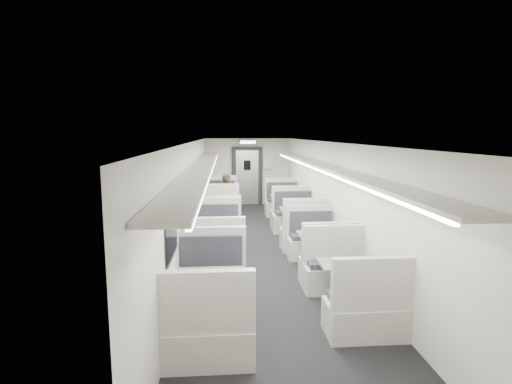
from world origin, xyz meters
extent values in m
cube|color=black|center=(0.00, 0.00, -0.06)|extent=(3.00, 12.00, 0.12)
cube|color=silver|center=(0.00, 0.00, 2.46)|extent=(3.00, 12.00, 0.12)
cube|color=silver|center=(0.00, 6.06, 1.20)|extent=(3.00, 0.12, 2.40)
cube|color=silver|center=(0.00, -6.06, 1.20)|extent=(3.00, 0.12, 2.40)
cube|color=silver|center=(-1.56, 0.00, 1.20)|extent=(0.12, 12.00, 2.40)
cube|color=silver|center=(1.56, 0.00, 1.20)|extent=(0.12, 12.00, 2.40)
cube|color=silver|center=(-1.00, 2.38, 0.24)|extent=(1.15, 0.64, 0.49)
cube|color=#23242E|center=(-1.00, 2.41, 0.54)|extent=(1.02, 0.51, 0.11)
cube|color=silver|center=(-1.00, 2.15, 0.87)|extent=(1.15, 0.13, 0.76)
cube|color=silver|center=(-1.00, 4.07, 0.24)|extent=(1.15, 0.64, 0.49)
cube|color=#23242E|center=(-1.00, 4.04, 0.54)|extent=(1.02, 0.51, 0.11)
cube|color=silver|center=(-1.00, 4.31, 0.87)|extent=(1.15, 0.13, 0.76)
cylinder|color=#BBBBBD|center=(-1.00, 3.23, 0.37)|extent=(0.11, 0.11, 0.75)
cylinder|color=#BBBBBD|center=(-1.00, 3.23, 0.02)|extent=(0.39, 0.39, 0.03)
cube|color=gray|center=(-1.00, 3.23, 0.79)|extent=(0.96, 0.65, 0.04)
cube|color=silver|center=(-1.00, 0.60, 0.24)|extent=(1.12, 0.62, 0.48)
cube|color=#23242E|center=(-1.00, 0.63, 0.53)|extent=(0.99, 0.50, 0.11)
cube|color=silver|center=(-1.00, 0.38, 0.84)|extent=(1.12, 0.13, 0.74)
cube|color=silver|center=(-1.00, 2.25, 0.24)|extent=(1.12, 0.62, 0.48)
cube|color=#23242E|center=(-1.00, 2.22, 0.53)|extent=(0.99, 0.50, 0.11)
cube|color=silver|center=(-1.00, 2.48, 0.84)|extent=(1.12, 0.13, 0.74)
cylinder|color=#BBBBBD|center=(-1.00, 1.43, 0.36)|extent=(0.11, 0.11, 0.73)
cylinder|color=#BBBBBD|center=(-1.00, 1.43, 0.02)|extent=(0.38, 0.38, 0.03)
cube|color=gray|center=(-1.00, 1.43, 0.77)|extent=(0.93, 0.63, 0.04)
cube|color=silver|center=(-1.00, -1.55, 0.23)|extent=(1.10, 0.61, 0.47)
cube|color=#23242E|center=(-1.00, -1.52, 0.52)|extent=(0.97, 0.49, 0.10)
cube|color=silver|center=(-1.00, -1.77, 0.83)|extent=(1.10, 0.12, 0.72)
cube|color=silver|center=(-1.00, 0.06, 0.23)|extent=(1.10, 0.61, 0.47)
cube|color=#23242E|center=(-1.00, 0.03, 0.52)|extent=(0.97, 0.49, 0.10)
cube|color=silver|center=(-1.00, 0.29, 0.83)|extent=(1.10, 0.12, 0.72)
cylinder|color=#BBBBBD|center=(-1.00, -0.74, 0.36)|extent=(0.10, 0.10, 0.71)
cylinder|color=#BBBBBD|center=(-1.00, -0.74, 0.02)|extent=(0.37, 0.37, 0.03)
cube|color=gray|center=(-1.00, -0.74, 0.75)|extent=(0.91, 0.62, 0.04)
cube|color=silver|center=(-1.00, -4.08, 0.23)|extent=(1.06, 0.59, 0.45)
cube|color=#23242E|center=(-1.00, -4.05, 0.50)|extent=(0.94, 0.47, 0.10)
cube|color=silver|center=(-1.00, -4.30, 0.80)|extent=(1.06, 0.12, 0.70)
cube|color=silver|center=(-1.00, -2.52, 0.23)|extent=(1.06, 0.59, 0.45)
cube|color=#23242E|center=(-1.00, -2.55, 0.50)|extent=(0.94, 0.47, 0.10)
cube|color=silver|center=(-1.00, -2.30, 0.80)|extent=(1.06, 0.12, 0.70)
cylinder|color=#BBBBBD|center=(-1.00, -3.30, 0.35)|extent=(0.10, 0.10, 0.69)
cylinder|color=#BBBBBD|center=(-1.00, -3.30, 0.02)|extent=(0.36, 0.36, 0.03)
cube|color=gray|center=(-1.00, -3.30, 0.73)|extent=(0.88, 0.60, 0.04)
cube|color=silver|center=(1.00, 2.35, 0.23)|extent=(1.08, 0.60, 0.46)
cube|color=#23242E|center=(1.00, 2.38, 0.51)|extent=(0.96, 0.48, 0.10)
cube|color=silver|center=(1.00, 2.13, 0.82)|extent=(1.08, 0.12, 0.71)
cube|color=silver|center=(1.00, 3.94, 0.23)|extent=(1.08, 0.60, 0.46)
cube|color=#23242E|center=(1.00, 3.91, 0.51)|extent=(0.96, 0.48, 0.10)
cube|color=silver|center=(1.00, 4.16, 0.82)|extent=(1.08, 0.12, 0.71)
cylinder|color=#BBBBBD|center=(1.00, 3.14, 0.35)|extent=(0.10, 0.10, 0.70)
cylinder|color=#BBBBBD|center=(1.00, 3.14, 0.02)|extent=(0.37, 0.37, 0.03)
cube|color=gray|center=(1.00, 3.14, 0.74)|extent=(0.90, 0.61, 0.04)
cube|color=silver|center=(1.00, 0.22, 0.23)|extent=(1.10, 0.61, 0.47)
cube|color=#23242E|center=(1.00, 0.25, 0.52)|extent=(0.98, 0.49, 0.10)
cube|color=silver|center=(1.00, -0.01, 0.83)|extent=(1.10, 0.12, 0.73)
cube|color=silver|center=(1.00, 1.84, 0.23)|extent=(1.10, 0.61, 0.47)
cube|color=#23242E|center=(1.00, 1.81, 0.52)|extent=(0.98, 0.49, 0.10)
cube|color=silver|center=(1.00, 2.06, 0.83)|extent=(1.10, 0.12, 0.73)
cylinder|color=#BBBBBD|center=(1.00, 1.03, 0.36)|extent=(0.10, 0.10, 0.72)
cylinder|color=#BBBBBD|center=(1.00, 1.03, 0.02)|extent=(0.37, 0.37, 0.03)
cube|color=gray|center=(1.00, 1.03, 0.76)|extent=(0.92, 0.62, 0.04)
cube|color=silver|center=(1.00, -1.87, 0.21)|extent=(1.00, 0.56, 0.43)
cube|color=#23242E|center=(1.00, -1.84, 0.47)|extent=(0.89, 0.44, 0.09)
cube|color=silver|center=(1.00, -2.08, 0.76)|extent=(1.00, 0.11, 0.66)
cube|color=silver|center=(1.00, -0.40, 0.21)|extent=(1.00, 0.56, 0.43)
cube|color=#23242E|center=(1.00, -0.43, 0.47)|extent=(0.89, 0.44, 0.09)
cube|color=silver|center=(1.00, -0.19, 0.76)|extent=(1.00, 0.11, 0.66)
cylinder|color=#BBBBBD|center=(1.00, -1.13, 0.33)|extent=(0.09, 0.09, 0.65)
cylinder|color=#BBBBBD|center=(1.00, -1.13, 0.01)|extent=(0.34, 0.34, 0.03)
cube|color=gray|center=(1.00, -1.13, 0.69)|extent=(0.83, 0.57, 0.04)
cube|color=silver|center=(1.00, -3.64, 0.22)|extent=(1.02, 0.57, 0.43)
cube|color=#23242E|center=(1.00, -3.61, 0.48)|extent=(0.90, 0.45, 0.10)
cube|color=silver|center=(1.00, -3.85, 0.77)|extent=(1.02, 0.12, 0.67)
cube|color=silver|center=(1.00, -2.14, 0.22)|extent=(1.02, 0.57, 0.43)
cube|color=#23242E|center=(1.00, -2.17, 0.48)|extent=(0.90, 0.45, 0.10)
cube|color=silver|center=(1.00, -1.94, 0.77)|extent=(1.02, 0.12, 0.67)
cylinder|color=#BBBBBD|center=(1.00, -2.89, 0.33)|extent=(0.10, 0.10, 0.66)
cylinder|color=#BBBBBD|center=(1.00, -2.89, 0.01)|extent=(0.35, 0.35, 0.03)
cube|color=gray|center=(1.00, -2.89, 0.70)|extent=(0.84, 0.58, 0.04)
imported|color=black|center=(-0.73, 3.28, 0.70)|extent=(0.60, 0.50, 1.41)
cube|color=black|center=(-1.49, 3.40, 1.35)|extent=(0.02, 1.18, 0.84)
cube|color=black|center=(-1.49, 1.20, 1.35)|extent=(0.02, 1.18, 0.84)
cube|color=black|center=(-1.49, -1.00, 1.35)|extent=(0.02, 1.18, 0.84)
cube|color=black|center=(-1.49, -3.20, 1.35)|extent=(0.02, 1.18, 0.84)
cube|color=silver|center=(-1.26, -0.30, 1.92)|extent=(0.46, 10.40, 0.05)
cube|color=white|center=(-1.06, -0.30, 1.87)|extent=(0.05, 10.20, 0.04)
cube|color=silver|center=(1.26, -0.30, 1.92)|extent=(0.46, 10.40, 0.05)
cube|color=white|center=(1.06, -0.30, 1.87)|extent=(0.05, 10.20, 0.04)
cube|color=black|center=(0.00, 5.94, 1.05)|extent=(1.10, 0.10, 2.10)
cube|color=#BBBBBD|center=(0.00, 5.91, 1.00)|extent=(0.80, 0.05, 1.95)
cube|color=black|center=(0.00, 5.87, 1.45)|extent=(0.25, 0.02, 0.35)
cube|color=black|center=(0.00, 5.45, 2.28)|extent=(0.62, 0.10, 0.16)
cube|color=white|center=(0.00, 5.39, 2.28)|extent=(0.54, 0.02, 0.10)
cube|color=silver|center=(0.75, 5.92, 1.50)|extent=(0.32, 0.02, 0.40)
camera|label=1|loc=(-0.77, -8.37, 2.59)|focal=28.00mm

